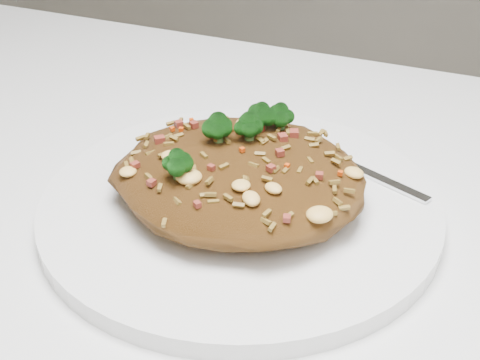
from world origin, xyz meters
name	(u,v)px	position (x,y,z in m)	size (l,w,h in m)	color
plate	(240,205)	(-0.07, 0.07, 0.76)	(0.29, 0.29, 0.01)	white
fried_rice	(240,166)	(-0.07, 0.07, 0.79)	(0.18, 0.17, 0.06)	brown
fork	(348,164)	(-0.01, 0.14, 0.77)	(0.16, 0.08, 0.00)	silver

